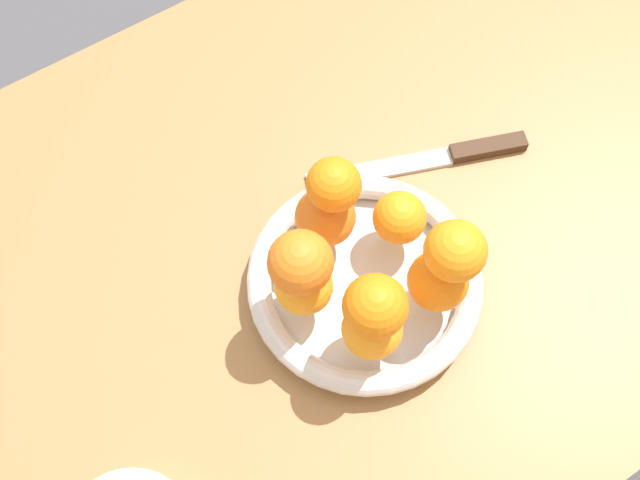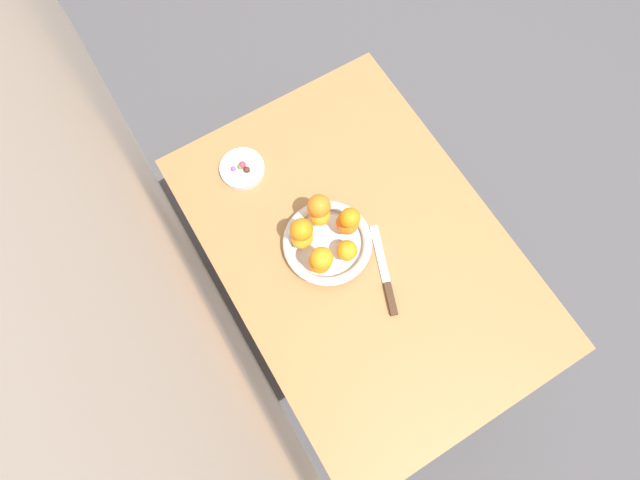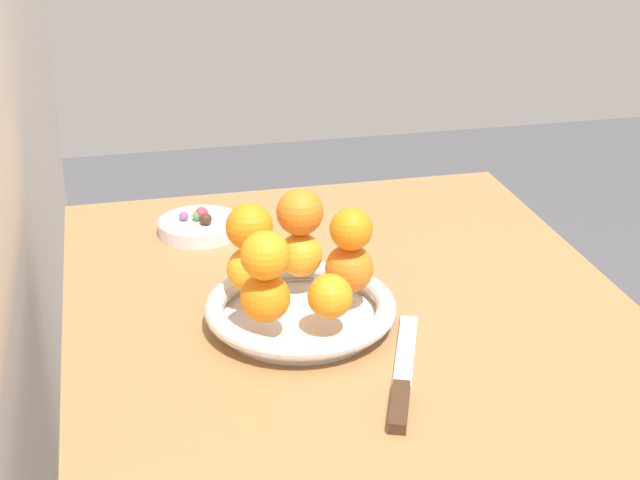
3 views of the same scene
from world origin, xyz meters
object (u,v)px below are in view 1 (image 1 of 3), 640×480
object	(u,v)px
fruit_bowl	(365,282)
orange_8	(454,252)
orange_3	(438,281)
orange_7	(300,263)
dining_table	(364,243)
orange_6	(375,306)
orange_1	(304,286)
orange_4	(399,218)
orange_2	(372,329)
orange_0	(325,217)
knife	(437,158)
orange_5	(334,185)

from	to	relation	value
fruit_bowl	orange_8	bearing A→B (deg)	136.31
orange_3	orange_7	bearing A→B (deg)	-30.25
dining_table	orange_6	xyz separation A→B (m)	(0.09, 0.14, 0.22)
orange_1	orange_7	size ratio (longest dim) A/B	0.94
fruit_bowl	orange_4	size ratio (longest dim) A/B	4.42
orange_2	orange_6	world-z (taller)	orange_6
orange_0	fruit_bowl	bearing A→B (deg)	95.86
orange_3	orange_4	bearing A→B (deg)	-96.20
knife	orange_1	bearing A→B (deg)	17.87
orange_4	knife	bearing A→B (deg)	-149.30
orange_3	orange_5	bearing A→B (deg)	-68.87
orange_2	knife	xyz separation A→B (m)	(-0.20, -0.15, -0.06)
orange_4	orange_7	bearing A→B (deg)	5.00
orange_4	orange_6	world-z (taller)	orange_6
fruit_bowl	orange_5	distance (m)	0.13
orange_0	orange_8	size ratio (longest dim) A/B	1.06
orange_1	orange_6	size ratio (longest dim) A/B	0.97
orange_7	orange_8	size ratio (longest dim) A/B	1.04
orange_6	orange_3	bearing A→B (deg)	-176.74
fruit_bowl	knife	world-z (taller)	fruit_bowl
orange_1	knife	bearing A→B (deg)	-162.13
fruit_bowl	orange_8	distance (m)	0.14
orange_1	orange_7	xyz separation A→B (m)	(0.00, 0.00, 0.06)
orange_4	orange_5	size ratio (longest dim) A/B	1.03
orange_5	orange_7	bearing A→B (deg)	36.21
fruit_bowl	orange_2	size ratio (longest dim) A/B	4.13
dining_table	orange_2	world-z (taller)	orange_2
fruit_bowl	orange_7	size ratio (longest dim) A/B	3.97
orange_0	orange_5	distance (m)	0.06
orange_0	orange_1	bearing A→B (deg)	41.33
orange_5	orange_7	xyz separation A→B (m)	(0.07, 0.05, -0.00)
orange_0	dining_table	bearing A→B (deg)	-170.56
orange_4	knife	distance (m)	0.14
fruit_bowl	orange_2	distance (m)	0.08
orange_2	knife	world-z (taller)	orange_2
orange_2	orange_3	size ratio (longest dim) A/B	0.97
orange_7	dining_table	bearing A→B (deg)	-153.50
dining_table	orange_4	distance (m)	0.16
dining_table	orange_4	xyz separation A→B (m)	(0.00, 0.05, 0.16)
dining_table	orange_6	distance (m)	0.27
orange_2	knife	size ratio (longest dim) A/B	0.24
orange_6	orange_7	distance (m)	0.08
fruit_bowl	orange_4	xyz separation A→B (m)	(-0.06, -0.03, 0.05)
orange_0	orange_1	size ratio (longest dim) A/B	1.07
dining_table	orange_6	size ratio (longest dim) A/B	18.13
fruit_bowl	orange_3	world-z (taller)	orange_3
knife	fruit_bowl	bearing A→B (deg)	28.41
orange_5	knife	size ratio (longest dim) A/B	0.22
orange_3	orange_7	world-z (taller)	orange_7
orange_1	orange_5	world-z (taller)	orange_5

